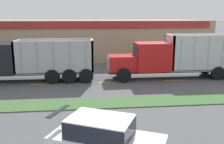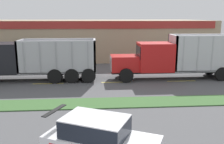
# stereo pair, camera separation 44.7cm
# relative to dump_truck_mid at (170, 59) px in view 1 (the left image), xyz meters

# --- Properties ---
(grass_verge) EXTENTS (120.00, 1.90, 0.06)m
(grass_verge) POSITION_rel_dump_truck_mid_xyz_m (-6.96, -5.93, -1.62)
(grass_verge) COLOR #3D6633
(grass_verge) RESTS_ON ground_plane
(centre_line_4) EXTENTS (2.40, 0.14, 0.01)m
(centre_line_4) POSITION_rel_dump_truck_mid_xyz_m (-10.36, -0.98, -1.64)
(centre_line_4) COLOR yellow
(centre_line_4) RESTS_ON ground_plane
(centre_line_5) EXTENTS (2.40, 0.14, 0.01)m
(centre_line_5) POSITION_rel_dump_truck_mid_xyz_m (-4.96, -0.98, -1.64)
(centre_line_5) COLOR yellow
(centre_line_5) RESTS_ON ground_plane
(centre_line_6) EXTENTS (2.40, 0.14, 0.01)m
(centre_line_6) POSITION_rel_dump_truck_mid_xyz_m (0.44, -0.98, -1.64)
(centre_line_6) COLOR yellow
(centre_line_6) RESTS_ON ground_plane
(dump_truck_mid) EXTENTS (12.33, 2.57, 3.71)m
(dump_truck_mid) POSITION_rel_dump_truck_mid_xyz_m (0.00, 0.00, 0.00)
(dump_truck_mid) COLOR black
(dump_truck_mid) RESTS_ON ground_plane
(dump_truck_trail) EXTENTS (11.60, 2.73, 3.36)m
(dump_truck_trail) POSITION_rel_dump_truck_mid_xyz_m (-13.16, 0.29, -0.04)
(dump_truck_trail) COLOR black
(dump_truck_trail) RESTS_ON ground_plane
(rally_car) EXTENTS (4.45, 3.34, 1.70)m
(rally_car) POSITION_rel_dump_truck_mid_xyz_m (-6.57, -12.10, -0.80)
(rally_car) COLOR white
(rally_car) RESTS_ON ground_plane
(store_building_backdrop) EXTENTS (30.49, 12.10, 4.74)m
(store_building_backdrop) POSITION_rel_dump_truck_mid_xyz_m (-7.47, 13.33, 0.72)
(store_building_backdrop) COLOR #9E896B
(store_building_backdrop) RESTS_ON ground_plane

